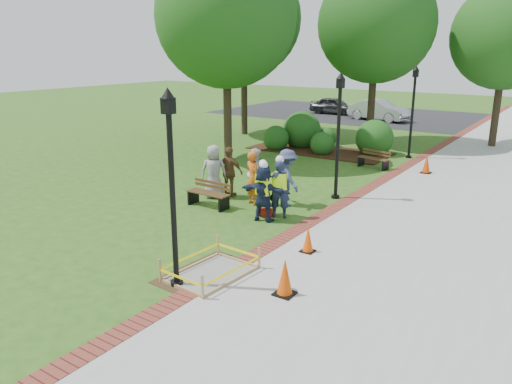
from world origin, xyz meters
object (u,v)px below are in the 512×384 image
Objects in this scene: bench_near at (208,199)px; lamp_near at (172,175)px; hivis_worker_a at (264,191)px; hivis_worker_c at (263,188)px; cone_front at (285,278)px; wet_concrete_pad at (211,266)px; hivis_worker_b at (279,187)px.

bench_near is 0.36× the size of lamp_near.
hivis_worker_c is at bearing 125.86° from hivis_worker_a.
cone_front is 5.29m from hivis_worker_c.
wet_concrete_pad is 1.25× the size of hivis_worker_b.
lamp_near is 5.39m from hivis_worker_b.
lamp_near reaches higher than bench_near.
wet_concrete_pad is 0.57× the size of lamp_near.
lamp_near is at bearing -157.21° from cone_front.
hivis_worker_a is at bearing 128.68° from cone_front.
hivis_worker_a reaches higher than wet_concrete_pad.
cone_front is 0.47× the size of hivis_worker_c.
lamp_near reaches higher than hivis_worker_b.
lamp_near is (3.01, -4.76, 2.22)m from bench_near.
lamp_near is at bearing -84.04° from hivis_worker_b.
bench_near is at bearing 143.59° from cone_front.
bench_near is 0.83× the size of hivis_worker_a.
lamp_near is 2.31× the size of hivis_worker_a.
wet_concrete_pad is 1.89m from cone_front.
lamp_near reaches higher than cone_front.
lamp_near is at bearing -77.99° from hivis_worker_c.
hivis_worker_c is (-0.54, -0.09, -0.08)m from hivis_worker_b.
hivis_worker_b is at bearing 95.96° from lamp_near.
hivis_worker_a reaches higher than cone_front.
wet_concrete_pad is 5.16m from bench_near.
lamp_near reaches higher than hivis_worker_a.
bench_near is 0.87× the size of hivis_worker_c.
hivis_worker_c is (-1.08, 5.05, -1.60)m from lamp_near.
hivis_worker_a is at bearing 105.79° from wet_concrete_pad.
hivis_worker_c is at bearing 108.10° from wet_concrete_pad.
bench_near is at bearing -171.17° from hivis_worker_b.
hivis_worker_b is at bearing 122.93° from cone_front.
hivis_worker_b is 0.55m from hivis_worker_c.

